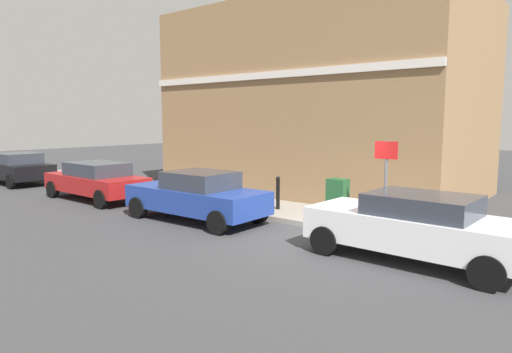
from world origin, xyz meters
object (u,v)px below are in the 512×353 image
object	(u,v)px
street_sign	(386,172)
bollard_far_kerb	(232,191)
bollard_near_cabinet	(278,192)
car_white	(415,226)
car_red	(96,180)
utility_cabinet	(337,200)
car_blue	(197,196)
car_black	(18,168)

from	to	relation	value
street_sign	bollard_far_kerb	bearing A→B (deg)	91.82
bollard_near_cabinet	street_sign	world-z (taller)	street_sign
bollard_far_kerb	street_sign	size ratio (longest dim) A/B	0.45
bollard_near_cabinet	car_white	bearing A→B (deg)	-112.63
car_red	utility_cabinet	distance (m)	9.10
utility_cabinet	bollard_far_kerb	size ratio (longest dim) A/B	1.11
car_blue	car_black	world-z (taller)	car_blue
bollard_near_cabinet	street_sign	distance (m)	3.95
car_red	bollard_near_cabinet	distance (m)	7.04
utility_cabinet	bollard_near_cabinet	xyz separation A→B (m)	(0.10, 2.16, 0.02)
car_red	bollard_near_cabinet	world-z (taller)	car_red
utility_cabinet	car_red	bearing A→B (deg)	103.40
car_white	car_black	distance (m)	18.41
utility_cabinet	bollard_near_cabinet	world-z (taller)	utility_cabinet
street_sign	bollard_near_cabinet	bearing A→B (deg)	80.68
car_white	bollard_far_kerb	world-z (taller)	car_white
car_black	utility_cabinet	size ratio (longest dim) A/B	3.52
car_red	bollard_near_cabinet	xyz separation A→B (m)	(2.21, -6.69, -0.03)
car_white	utility_cabinet	world-z (taller)	car_white
bollard_near_cabinet	bollard_far_kerb	world-z (taller)	same
car_red	car_white	bearing A→B (deg)	-178.40
car_black	street_sign	bearing A→B (deg)	-173.55
utility_cabinet	bollard_far_kerb	xyz separation A→B (m)	(-0.68, 3.42, 0.02)
car_white	bollard_far_kerb	distance (m)	6.50
car_black	bollard_near_cabinet	xyz separation A→B (m)	(2.15, -13.31, -0.03)
car_blue	car_white	bearing A→B (deg)	-179.44
bollard_far_kerb	car_black	bearing A→B (deg)	96.50
car_red	street_sign	distance (m)	10.63
car_white	bollard_far_kerb	xyz separation A→B (m)	(1.34, 6.36, -0.05)
car_red	bollard_far_kerb	world-z (taller)	car_red
car_black	car_white	bearing A→B (deg)	-178.59
car_blue	utility_cabinet	distance (m)	4.05
car_red	street_sign	world-z (taller)	street_sign
car_blue	utility_cabinet	world-z (taller)	car_blue
car_blue	car_red	bearing A→B (deg)	-2.04
car_blue	car_black	xyz separation A→B (m)	(0.15, 12.07, -0.01)
utility_cabinet	bollard_far_kerb	world-z (taller)	utility_cabinet
utility_cabinet	street_sign	size ratio (longest dim) A/B	0.50
car_red	utility_cabinet	xyz separation A→B (m)	(2.11, -8.85, -0.06)
utility_cabinet	street_sign	xyz separation A→B (m)	(-0.52, -1.62, 0.98)
car_white	bollard_near_cabinet	world-z (taller)	car_white
car_white	utility_cabinet	bearing A→B (deg)	-32.89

